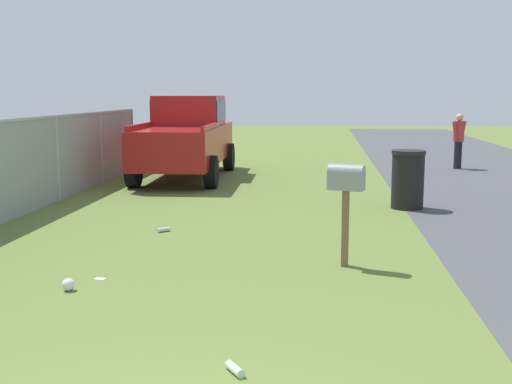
{
  "coord_description": "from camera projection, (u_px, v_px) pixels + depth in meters",
  "views": [
    {
      "loc": [
        -2.98,
        -0.93,
        2.17
      ],
      "look_at": [
        4.86,
        -0.1,
        0.94
      ],
      "focal_mm": 44.85,
      "sensor_mm": 36.0,
      "label": 1
    }
  ],
  "objects": [
    {
      "name": "mailbox",
      "position": [
        346.0,
        186.0,
        7.94
      ],
      "size": [
        0.33,
        0.48,
        1.29
      ],
      "rotation": [
        0.0,
        0.0,
        -0.32
      ],
      "color": "brown",
      "rests_on": "ground"
    },
    {
      "name": "pickup_truck",
      "position": [
        187.0,
        135.0,
        16.41
      ],
      "size": [
        5.28,
        2.19,
        2.09
      ],
      "rotation": [
        0.0,
        0.0,
        0.03
      ],
      "color": "maroon",
      "rests_on": "ground"
    },
    {
      "name": "trash_bin",
      "position": [
        408.0,
        179.0,
        12.02
      ],
      "size": [
        0.63,
        0.63,
        1.1
      ],
      "color": "black",
      "rests_on": "ground"
    },
    {
      "name": "pedestrian",
      "position": [
        459.0,
        137.0,
        18.27
      ],
      "size": [
        0.37,
        0.45,
        1.58
      ],
      "rotation": [
        0.0,
        0.0,
        3.92
      ],
      "color": "black",
      "rests_on": "ground"
    },
    {
      "name": "fence_section",
      "position": [
        28.0,
        162.0,
        11.58
      ],
      "size": [
        12.89,
        0.07,
        1.73
      ],
      "color": "#9EA3A8",
      "rests_on": "ground"
    },
    {
      "name": "litter_bag_by_mailbox",
      "position": [
        68.0,
        285.0,
        7.06
      ],
      "size": [
        0.14,
        0.14,
        0.14
      ],
      "primitive_type": "sphere",
      "color": "silver",
      "rests_on": "ground"
    },
    {
      "name": "litter_bottle_midfield_b",
      "position": [
        235.0,
        369.0,
        4.99
      ],
      "size": [
        0.22,
        0.18,
        0.07
      ],
      "primitive_type": "cylinder",
      "rotation": [
        0.0,
        1.57,
        0.59
      ],
      "color": "#B2D8BF",
      "rests_on": "ground"
    },
    {
      "name": "litter_bottle_near_hydrant",
      "position": [
        163.0,
        230.0,
        10.05
      ],
      "size": [
        0.21,
        0.2,
        0.07
      ],
      "primitive_type": "cylinder",
      "rotation": [
        0.0,
        1.57,
        5.5
      ],
      "color": "#B2D8BF",
      "rests_on": "ground"
    },
    {
      "name": "litter_wrapper_far_scatter",
      "position": [
        100.0,
        279.0,
        7.52
      ],
      "size": [
        0.1,
        0.13,
        0.01
      ],
      "primitive_type": "cube",
      "rotation": [
        0.0,
        0.0,
        4.57
      ],
      "color": "silver",
      "rests_on": "ground"
    }
  ]
}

